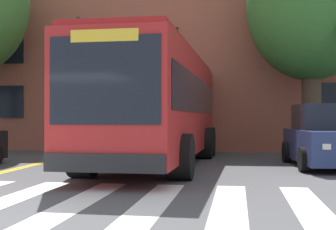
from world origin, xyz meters
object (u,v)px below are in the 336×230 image
(city_bus, at_px, (158,105))
(car_navy_far_lane, at_px, (326,138))
(street_tree_curbside_large, at_px, (311,2))
(traffic_light_overhead, at_px, (89,64))
(car_red_behind_bus, at_px, (188,125))

(city_bus, bearing_deg, car_navy_far_lane, -0.02)
(city_bus, height_order, street_tree_curbside_large, street_tree_curbside_large)
(city_bus, xyz_separation_m, traffic_light_overhead, (-2.68, 1.71, 1.48))
(car_navy_far_lane, bearing_deg, city_bus, 179.98)
(car_navy_far_lane, xyz_separation_m, car_red_behind_bus, (-4.67, 8.03, 0.25))
(street_tree_curbside_large, bearing_deg, city_bus, -145.94)
(city_bus, xyz_separation_m, car_navy_far_lane, (4.90, -0.00, -0.98))
(car_red_behind_bus, height_order, traffic_light_overhead, traffic_light_overhead)
(car_red_behind_bus, relative_size, traffic_light_overhead, 1.08)
(traffic_light_overhead, height_order, street_tree_curbside_large, street_tree_curbside_large)
(city_bus, bearing_deg, car_red_behind_bus, 88.32)
(city_bus, bearing_deg, street_tree_curbside_large, 34.06)
(street_tree_curbside_large, bearing_deg, car_navy_far_lane, -92.88)
(car_navy_far_lane, relative_size, traffic_light_overhead, 0.90)
(car_red_behind_bus, bearing_deg, street_tree_curbside_large, -43.56)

